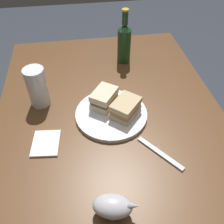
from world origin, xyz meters
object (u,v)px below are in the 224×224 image
(sandwich_half_right, at_px, (104,98))
(cider_bottle, at_px, (124,42))
(sandwich_half_left, at_px, (126,108))
(napkin, at_px, (46,143))
(pint_glass, at_px, (38,89))
(fork, at_px, (160,153))
(plate, at_px, (112,114))
(gravy_boat, at_px, (113,206))

(sandwich_half_right, height_order, cider_bottle, cider_bottle)
(sandwich_half_left, relative_size, napkin, 1.20)
(pint_glass, distance_m, napkin, 0.22)
(pint_glass, height_order, fork, pint_glass)
(sandwich_half_right, xyz_separation_m, cider_bottle, (-0.32, 0.13, 0.05))
(plate, distance_m, sandwich_half_left, 0.06)
(fork, bearing_deg, sandwich_half_right, 175.01)
(sandwich_half_right, bearing_deg, fork, 31.82)
(sandwich_half_left, relative_size, cider_bottle, 0.53)
(plate, bearing_deg, gravy_boat, -8.06)
(cider_bottle, bearing_deg, sandwich_half_right, -23.08)
(plate, height_order, pint_glass, pint_glass)
(sandwich_half_left, xyz_separation_m, sandwich_half_right, (-0.06, -0.07, 0.00))
(plate, distance_m, sandwich_half_right, 0.07)
(pint_glass, distance_m, cider_bottle, 0.46)
(napkin, bearing_deg, cider_bottle, 142.63)
(pint_glass, relative_size, napkin, 1.45)
(gravy_boat, height_order, cider_bottle, cider_bottle)
(sandwich_half_right, height_order, fork, sandwich_half_right)
(plate, bearing_deg, napkin, -67.23)
(pint_glass, distance_m, fork, 0.51)
(gravy_boat, relative_size, napkin, 1.14)
(sandwich_half_left, relative_size, sandwich_half_right, 1.04)
(gravy_boat, bearing_deg, sandwich_half_left, 164.10)
(sandwich_half_right, bearing_deg, napkin, -56.13)
(pint_glass, bearing_deg, napkin, 6.93)
(plate, xyz_separation_m, fork, (0.20, 0.13, -0.00))
(fork, bearing_deg, cider_bottle, 144.95)
(sandwich_half_right, xyz_separation_m, napkin, (0.15, -0.22, -0.05))
(gravy_boat, bearing_deg, napkin, -144.76)
(cider_bottle, xyz_separation_m, fork, (0.56, 0.02, -0.10))
(cider_bottle, bearing_deg, pint_glass, -56.65)
(plate, distance_m, fork, 0.24)
(napkin, bearing_deg, plate, 112.77)
(sandwich_half_left, distance_m, cider_bottle, 0.39)
(plate, xyz_separation_m, sandwich_half_right, (-0.05, -0.02, 0.04))
(plate, distance_m, gravy_boat, 0.37)
(sandwich_half_left, distance_m, fork, 0.21)
(pint_glass, bearing_deg, gravy_boat, 24.08)
(napkin, bearing_deg, sandwich_half_right, 123.87)
(sandwich_half_left, distance_m, sandwich_half_right, 0.09)
(plate, xyz_separation_m, napkin, (0.10, -0.24, -0.00))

